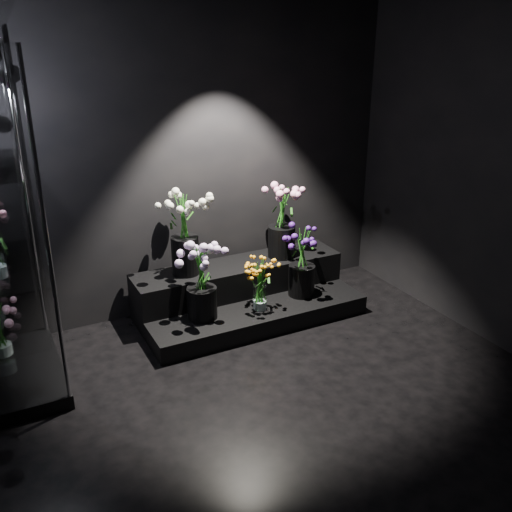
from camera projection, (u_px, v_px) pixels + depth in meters
floor at (298, 421)px, 3.87m from camera, size 4.00×4.00×0.00m
wall_back at (184, 160)px, 4.99m from camera, size 4.00×0.00×4.00m
display_riser at (244, 294)px, 5.29m from camera, size 1.99×0.89×0.44m
bouquet_orange_bells at (260, 284)px, 4.95m from camera, size 0.26×0.26×0.47m
bouquet_lilac at (201, 278)px, 4.76m from camera, size 0.45×0.45×0.66m
bouquet_purple at (302, 258)px, 5.18m from camera, size 0.38×0.38×0.65m
bouquet_cream_roses at (184, 226)px, 4.91m from camera, size 0.44×0.44×0.75m
bouquet_pink_roses at (282, 218)px, 5.31m from camera, size 0.38×0.38×0.69m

